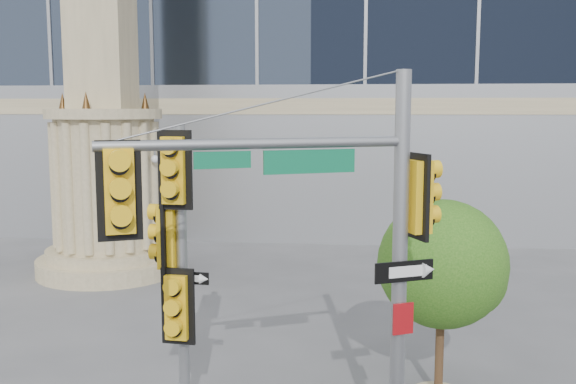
{
  "coord_description": "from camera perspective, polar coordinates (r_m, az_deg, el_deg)",
  "views": [
    {
      "loc": [
        1.53,
        -10.05,
        5.06
      ],
      "look_at": [
        0.34,
        2.0,
        3.51
      ],
      "focal_mm": 40.0,
      "sensor_mm": 36.0,
      "label": 1
    }
  ],
  "objects": [
    {
      "name": "main_signal_pole",
      "position": [
        8.3,
        3.8,
        -3.85
      ],
      "size": [
        4.07,
        2.09,
        5.59
      ],
      "rotation": [
        0.0,
        0.0,
        0.42
      ],
      "color": "slate",
      "rests_on": "ground"
    },
    {
      "name": "street_tree",
      "position": [
        11.46,
        13.73,
        -6.68
      ],
      "size": [
        2.28,
        2.23,
        3.55
      ],
      "color": "tan",
      "rests_on": "ground"
    },
    {
      "name": "secondary_signal_pole",
      "position": [
        10.18,
        -9.9,
        -5.42
      ],
      "size": [
        0.83,
        0.67,
        4.84
      ],
      "rotation": [
        0.0,
        0.0,
        -0.09
      ],
      "color": "slate",
      "rests_on": "ground"
    },
    {
      "name": "monument",
      "position": [
        20.49,
        -16.1,
        8.28
      ],
      "size": [
        4.4,
        4.4,
        16.6
      ],
      "color": "tan",
      "rests_on": "ground"
    }
  ]
}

